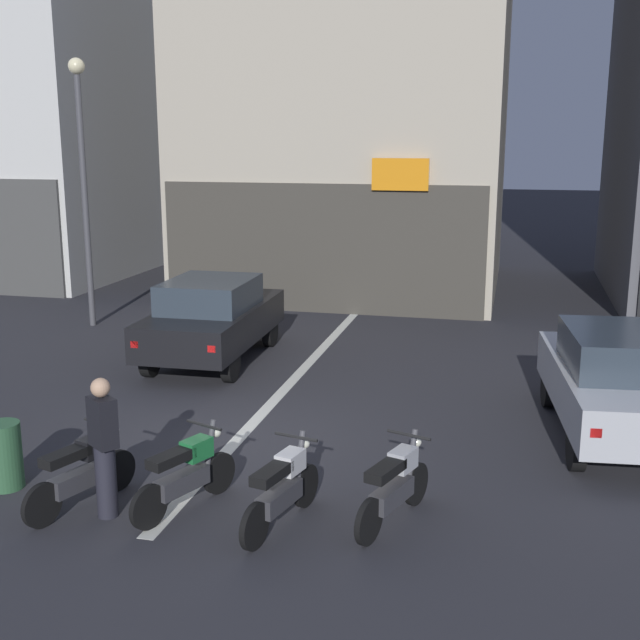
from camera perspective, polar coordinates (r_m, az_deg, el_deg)
ground_plane at (r=11.82m, az=-5.96°, el=-8.55°), size 120.00×120.00×0.00m
lane_centre_line at (r=17.32m, az=0.66°, el=-1.51°), size 0.20×18.00×0.01m
building_corner_left at (r=28.26m, az=-21.08°, el=13.45°), size 8.31×8.24×10.02m
building_mid_block at (r=24.01m, az=2.53°, el=19.47°), size 8.43×8.61×14.17m
car_black_crossing_near at (r=15.75m, az=-7.64°, el=0.22°), size 1.84×4.14×1.64m
car_silver_parked_kerbside at (r=12.36m, az=20.51°, el=-4.03°), size 2.17×4.26×1.64m
street_lamp at (r=19.07m, az=-16.50°, el=10.56°), size 0.36×0.36×5.99m
motorcycle_black_row_leftmost at (r=10.03m, az=-16.55°, el=-10.25°), size 0.68×1.60×0.98m
motorcycle_green_row_left_mid at (r=9.70m, az=-9.51°, el=-10.68°), size 0.74×1.57×0.98m
motorcycle_white_row_centre at (r=9.20m, az=-2.71°, el=-11.84°), size 0.58×1.64×0.98m
motorcycle_silver_row_right_mid at (r=9.30m, az=5.32°, el=-11.61°), size 0.69×1.60×0.98m
person_by_motorcycles at (r=9.59m, az=-15.08°, el=-8.67°), size 0.42×0.39×1.67m
trash_bin at (r=10.88m, az=-21.52°, el=-8.95°), size 0.44×0.44×0.85m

